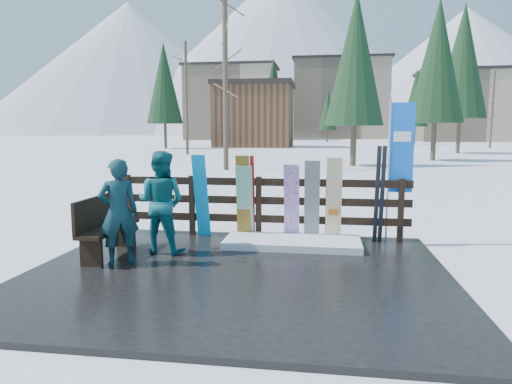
% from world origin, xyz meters
% --- Properties ---
extents(ground, '(700.00, 700.00, 0.00)m').
position_xyz_m(ground, '(0.00, 0.00, 0.00)').
color(ground, white).
rests_on(ground, ground).
extents(deck, '(6.00, 5.00, 0.08)m').
position_xyz_m(deck, '(0.00, 0.00, 0.04)').
color(deck, black).
rests_on(deck, ground).
extents(fence, '(5.60, 0.10, 1.15)m').
position_xyz_m(fence, '(0.00, 2.20, 0.74)').
color(fence, black).
rests_on(fence, deck).
extents(snow_patch, '(2.36, 1.00, 0.12)m').
position_xyz_m(snow_patch, '(0.68, 1.60, 0.14)').
color(snow_patch, white).
rests_on(snow_patch, deck).
extents(bench, '(0.41, 1.50, 0.97)m').
position_xyz_m(bench, '(-2.26, 0.53, 0.60)').
color(bench, black).
rests_on(bench, deck).
extents(snowboard_0, '(0.25, 0.42, 1.58)m').
position_xyz_m(snowboard_0, '(-1.05, 1.98, 0.87)').
color(snowboard_0, '#06A7F3').
rests_on(snowboard_0, deck).
extents(snowboard_1, '(0.30, 0.31, 1.38)m').
position_xyz_m(snowboard_1, '(-0.23, 1.98, 0.77)').
color(snowboard_1, silver).
rests_on(snowboard_1, deck).
extents(snowboard_2, '(0.25, 0.21, 1.56)m').
position_xyz_m(snowboard_2, '(-0.26, 1.98, 0.86)').
color(snowboard_2, orange).
rests_on(snowboard_2, deck).
extents(snowboard_3, '(0.28, 0.33, 1.41)m').
position_xyz_m(snowboard_3, '(0.64, 1.98, 0.79)').
color(snowboard_3, white).
rests_on(snowboard_3, deck).
extents(snowboard_4, '(0.27, 0.25, 1.48)m').
position_xyz_m(snowboard_4, '(1.00, 1.98, 0.82)').
color(snowboard_4, black).
rests_on(snowboard_4, deck).
extents(snowboard_5, '(0.28, 0.20, 1.53)m').
position_xyz_m(snowboard_5, '(1.39, 1.98, 0.85)').
color(snowboard_5, white).
rests_on(snowboard_5, deck).
extents(ski_pair_a, '(0.16, 0.17, 1.55)m').
position_xyz_m(ski_pair_a, '(-0.14, 2.05, 0.86)').
color(ski_pair_a, maroon).
rests_on(ski_pair_a, deck).
extents(ski_pair_b, '(0.17, 0.32, 1.75)m').
position_xyz_m(ski_pair_b, '(2.20, 2.05, 0.95)').
color(ski_pair_b, black).
rests_on(ski_pair_b, deck).
extents(rental_flag, '(0.45, 0.04, 2.60)m').
position_xyz_m(rental_flag, '(2.53, 2.25, 1.69)').
color(rental_flag, silver).
rests_on(rental_flag, deck).
extents(person_front, '(0.70, 0.64, 1.60)m').
position_xyz_m(person_front, '(-1.82, 0.11, 0.88)').
color(person_front, '#16493E').
rests_on(person_front, deck).
extents(person_back, '(0.88, 0.71, 1.68)m').
position_xyz_m(person_back, '(-1.43, 0.86, 0.92)').
color(person_back, '#136068').
rests_on(person_back, deck).
extents(resort_buildings, '(73.00, 87.60, 22.60)m').
position_xyz_m(resort_buildings, '(1.03, 115.41, 9.81)').
color(resort_buildings, tan).
rests_on(resort_buildings, ground).
extents(trees, '(42.33, 68.87, 13.25)m').
position_xyz_m(trees, '(2.95, 50.15, 5.83)').
color(trees, '#382B1E').
rests_on(trees, ground).
extents(mountains, '(520.00, 260.00, 120.00)m').
position_xyz_m(mountains, '(-10.50, 328.41, 50.20)').
color(mountains, white).
rests_on(mountains, ground).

